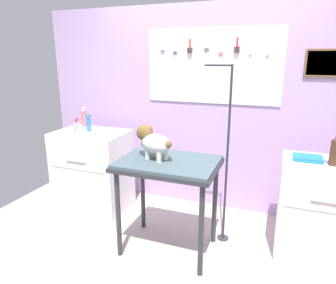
# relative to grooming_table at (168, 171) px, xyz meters

# --- Properties ---
(ground) EXTENTS (4.40, 4.00, 0.04)m
(ground) POSITION_rel_grooming_table_xyz_m (0.06, -0.25, -0.79)
(ground) COLOR #AEA19C
(rear_wall_panel) EXTENTS (4.00, 0.11, 2.30)m
(rear_wall_panel) POSITION_rel_grooming_table_xyz_m (0.06, 1.03, 0.39)
(rear_wall_panel) COLOR #BB99CD
(rear_wall_panel) RESTS_ON ground
(grooming_table) EXTENTS (0.87, 0.63, 0.88)m
(grooming_table) POSITION_rel_grooming_table_xyz_m (0.00, 0.00, 0.00)
(grooming_table) COLOR #2D2D33
(grooming_table) RESTS_ON ground
(grooming_arm) EXTENTS (0.29, 0.11, 1.68)m
(grooming_arm) POSITION_rel_grooming_table_xyz_m (0.45, 0.33, 0.01)
(grooming_arm) COLOR #2D2D33
(grooming_arm) RESTS_ON ground
(dog) EXTENTS (0.40, 0.27, 0.29)m
(dog) POSITION_rel_grooming_table_xyz_m (-0.14, -0.00, 0.26)
(dog) COLOR silver
(dog) RESTS_ON grooming_table
(counter_left) EXTENTS (0.80, 0.58, 0.93)m
(counter_left) POSITION_rel_grooming_table_xyz_m (-1.11, 0.46, -0.31)
(counter_left) COLOR white
(counter_left) RESTS_ON ground
(cabinet_right) EXTENTS (0.68, 0.54, 0.88)m
(cabinet_right) POSITION_rel_grooming_table_xyz_m (1.27, 0.42, -0.33)
(cabinet_right) COLOR white
(cabinet_right) RESTS_ON ground
(pump_bottle_white) EXTENTS (0.07, 0.07, 0.24)m
(pump_bottle_white) POSITION_rel_grooming_table_xyz_m (-1.33, 0.66, 0.25)
(pump_bottle_white) COLOR #D96366
(pump_bottle_white) RESTS_ON counter_left
(spray_bottle_tall) EXTENTS (0.06, 0.06, 0.19)m
(spray_bottle_tall) POSITION_rel_grooming_table_xyz_m (-1.14, 0.26, 0.23)
(spray_bottle_tall) COLOR #B0B7B6
(spray_bottle_tall) RESTS_ON counter_left
(shampoo_bottle) EXTENTS (0.06, 0.06, 0.20)m
(shampoo_bottle) POSITION_rel_grooming_table_xyz_m (-1.14, 0.48, 0.23)
(shampoo_bottle) COLOR #3473BE
(shampoo_bottle) RESTS_ON counter_left
(soda_bottle) EXTENTS (0.07, 0.07, 0.25)m
(soda_bottle) POSITION_rel_grooming_table_xyz_m (1.32, 0.35, 0.22)
(soda_bottle) COLOR #432B1A
(soda_bottle) RESTS_ON cabinet_right
(supply_tray) EXTENTS (0.24, 0.18, 0.04)m
(supply_tray) POSITION_rel_grooming_table_xyz_m (1.13, 0.42, 0.12)
(supply_tray) COLOR blue
(supply_tray) RESTS_ON cabinet_right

